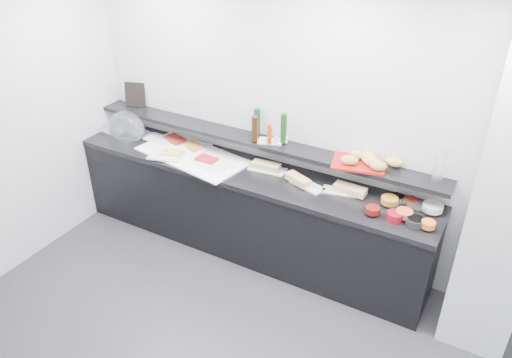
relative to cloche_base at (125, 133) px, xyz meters
The scene contains 56 objects.
back_wall 2.27m from the cloche_base, ahead, with size 5.00×0.02×2.70m, color silver.
ceiling 3.33m from the cloche_base, 38.09° to the right, with size 5.00×5.00×0.00m, color white.
buffet_cabinet 1.59m from the cloche_base, ahead, with size 3.60×0.60×0.85m, color black.
counter_top 1.52m from the cloche_base, ahead, with size 3.62×0.62×0.05m, color black.
wall_shelf 1.54m from the cloche_base, ahead, with size 3.60×0.25×0.04m, color black.
cloche_base is the anchor object (origin of this frame).
cloche_dome 0.15m from the cloche_base, 32.17° to the right, with size 0.42×0.28×0.34m, color white.
linen_runner 0.92m from the cloche_base, ahead, with size 1.12×0.53×0.01m, color white.
platter_meat_a 0.41m from the cloche_base, ahead, with size 0.27×0.18×0.01m, color silver.
food_meat_a 0.59m from the cloche_base, 10.66° to the left, with size 0.22×0.14×0.02m, color maroon.
platter_salmon 0.87m from the cloche_base, ahead, with size 0.26×0.17×0.01m, color white.
food_salmon 0.85m from the cloche_base, ahead, with size 0.19×0.12×0.02m, color orange.
platter_cheese 0.75m from the cloche_base, 16.50° to the right, with size 0.33×0.22×0.01m, color silver.
food_cheese 0.77m from the cloche_base, 11.77° to the right, with size 0.20×0.13×0.02m, color #D0C051.
platter_meat_b 1.22m from the cloche_base, ahead, with size 0.28×0.19×0.01m, color white.
food_meat_b 1.12m from the cloche_base, ahead, with size 0.20×0.13×0.02m, color maroon.
sandwich_plate_left 1.69m from the cloche_base, ahead, with size 0.35×0.15×0.01m, color white.
sandwich_food_left 1.68m from the cloche_base, ahead, with size 0.27×0.10×0.06m, color tan.
tongs_left 1.67m from the cloche_base, ahead, with size 0.01×0.01×0.16m, color #AFB2B6.
sandwich_plate_mid 2.14m from the cloche_base, ahead, with size 0.32×0.14×0.01m, color silver.
sandwich_food_mid 2.05m from the cloche_base, ahead, with size 0.25×0.10×0.06m, color tan.
tongs_mid 2.18m from the cloche_base, ahead, with size 0.01×0.01×0.16m, color #B1B3B8.
sandwich_plate_right 2.43m from the cloche_base, ahead, with size 0.30×0.13×0.01m, color silver.
sandwich_food_right 2.51m from the cloche_base, ahead, with size 0.28×0.11×0.06m, color #E9B27A.
tongs_right 2.38m from the cloche_base, ahead, with size 0.01×0.01×0.16m, color #AAADB1.
bowl_glass_fruit 2.91m from the cloche_base, ahead, with size 0.18×0.18×0.07m, color white.
fill_glass_fruit 2.86m from the cloche_base, ahead, with size 0.14×0.14×0.05m, color orange.
bowl_black_jam 2.89m from the cloche_base, ahead, with size 0.12×0.12×0.07m, color black.
fill_black_jam 3.01m from the cloche_base, ahead, with size 0.11×0.11×0.05m, color #57170C.
bowl_glass_cream 3.08m from the cloche_base, ahead, with size 0.18×0.18×0.07m, color white.
fill_glass_cream 3.19m from the cloche_base, ahead, with size 0.16×0.16×0.05m, color silver.
bowl_red_jam 2.96m from the cloche_base, ahead, with size 0.13×0.13×0.07m, color maroon.
fill_red_jam 2.78m from the cloche_base, ahead, with size 0.12×0.12×0.05m, color #5B0E0D.
bowl_glass_salmon 3.12m from the cloche_base, ahead, with size 0.15×0.15×0.07m, color silver.
fill_glass_salmon 3.02m from the cloche_base, ahead, with size 0.14×0.14×0.05m, color #CB5031.
bowl_black_fruit 3.12m from the cloche_base, ahead, with size 0.13×0.13×0.07m, color black.
fill_black_fruit 3.22m from the cloche_base, ahead, with size 0.11×0.11×0.05m, color orange.
framed_print 0.42m from the cloche_base, 87.42° to the left, with size 0.22×0.02×0.26m, color black.
print_art 0.43m from the cloche_base, 108.40° to the left, with size 0.20×0.00×0.22m, color #C9A191.
condiment_tray 1.69m from the cloche_base, ahead, with size 0.22×0.14×0.01m, color white.
bottle_green_a 1.56m from the cloche_base, ahead, with size 0.06×0.06×0.26m, color #103E1E.
bottle_brown 1.59m from the cloche_base, ahead, with size 0.06×0.06×0.24m, color #37160A.
bottle_green_b 1.84m from the cloche_base, ahead, with size 0.06×0.06×0.28m, color #103B12.
bottle_hot 1.72m from the cloche_base, ahead, with size 0.04×0.04×0.18m, color red.
shaker_salt 1.85m from the cloche_base, ahead, with size 0.03×0.03×0.07m, color white.
shaker_pepper 1.77m from the cloche_base, ahead, with size 0.03×0.03×0.07m, color white.
bread_tray 2.55m from the cloche_base, ahead, with size 0.44×0.31×0.02m, color maroon.
bread_roll_nw 2.51m from the cloche_base, ahead, with size 0.12×0.08×0.08m, color #B88846.
bread_roll_n 2.61m from the cloche_base, ahead, with size 0.15×0.10×0.08m, color tan.
bread_roll_ne 2.83m from the cloche_base, ahead, with size 0.14×0.09×0.08m, color tan.
bread_roll_sw 2.49m from the cloche_base, ahead, with size 0.15×0.10×0.08m, color #C7854B.
bread_roll_s 2.73m from the cloche_base, ahead, with size 0.14×0.09×0.08m, color #B39244.
bread_roll_se 2.69m from the cloche_base, ahead, with size 0.15×0.10×0.08m, color #AD9042.
bread_roll_midw 2.67m from the cloche_base, ahead, with size 0.13×0.09×0.08m, color tan.
bread_roll_mide 2.63m from the cloche_base, ahead, with size 0.13×0.09×0.08m, color tan.
carafe 3.20m from the cloche_base, ahead, with size 0.09×0.09×0.30m, color white.
Camera 1 is at (1.38, -1.80, 3.19)m, focal length 35.00 mm.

